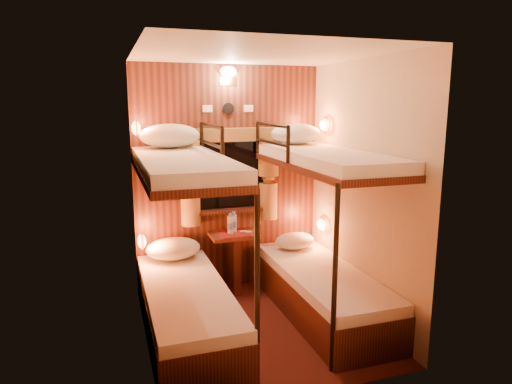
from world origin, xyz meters
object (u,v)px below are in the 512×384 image
object	(u,v)px
bunk_left	(186,274)
bottle_left	(230,225)
bunk_right	(322,259)
table	(234,254)
bottle_right	(234,223)

from	to	relation	value
bunk_left	bottle_left	xyz separation A→B (m)	(0.61, 0.79, 0.19)
bunk_right	bunk_left	bearing A→B (deg)	180.00
table	bunk_left	bearing A→B (deg)	-129.67
bunk_left	bottle_left	world-z (taller)	bunk_left
bunk_right	bottle_right	bearing A→B (deg)	126.97
bottle_left	bottle_right	xyz separation A→B (m)	(0.05, 0.05, 0.00)
bottle_left	bottle_right	size ratio (longest dim) A/B	0.99
table	bottle_left	bearing A→B (deg)	172.49
bunk_left	bottle_left	size ratio (longest dim) A/B	8.58
bunk_left	bottle_right	world-z (taller)	bunk_left
table	bottle_right	size ratio (longest dim) A/B	2.92
bunk_right	table	distance (m)	1.02
bunk_left	table	xyz separation A→B (m)	(0.65, 0.78, -0.14)
bunk_left	bottle_left	bearing A→B (deg)	52.06
bunk_left	bunk_right	bearing A→B (deg)	0.00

